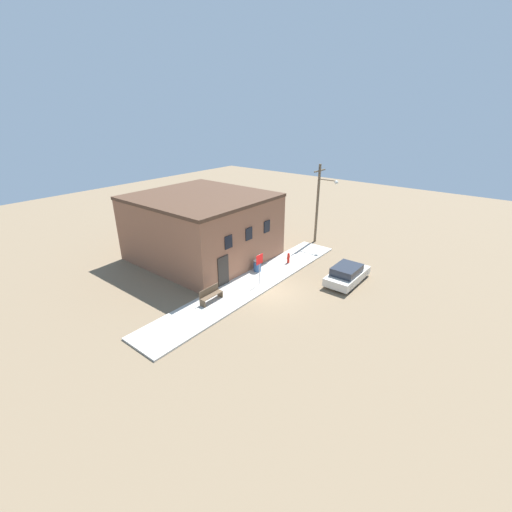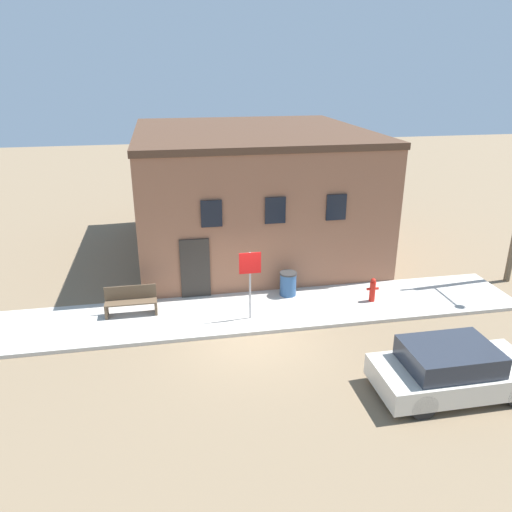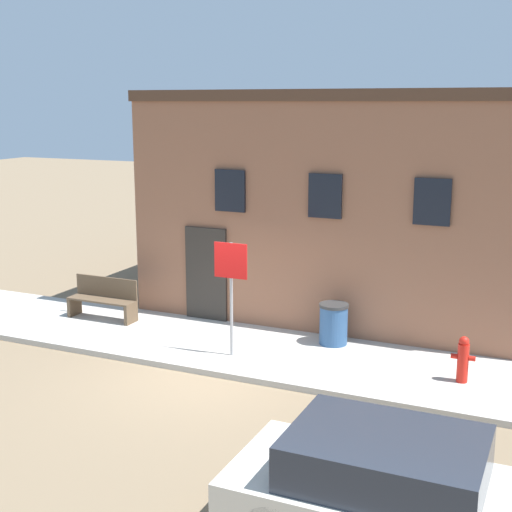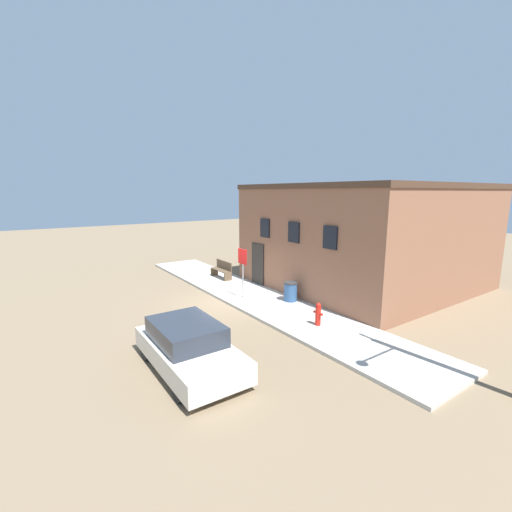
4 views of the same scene
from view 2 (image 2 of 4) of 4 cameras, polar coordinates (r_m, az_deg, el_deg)
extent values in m
plane|color=#7A664C|center=(15.16, -0.48, -9.08)|extent=(80.00, 80.00, 0.00)
cube|color=#BCB7AD|center=(16.35, -1.36, -6.45)|extent=(18.43, 2.82, 0.12)
cube|color=#8E5B42|center=(21.51, -0.68, 7.21)|extent=(9.16, 9.68, 4.92)
cube|color=#4C3323|center=(21.04, -0.71, 14.04)|extent=(9.26, 9.78, 0.24)
cube|color=black|center=(16.41, -5.11, 4.84)|extent=(0.70, 0.08, 0.90)
cube|color=black|center=(16.74, 2.21, 5.23)|extent=(0.70, 0.08, 0.90)
cube|color=black|center=(17.32, 9.15, 5.53)|extent=(0.70, 0.08, 0.90)
cube|color=#2D2823|center=(17.02, -6.95, -1.59)|extent=(1.00, 0.08, 2.20)
cylinder|color=red|center=(17.27, 13.16, -3.98)|extent=(0.20, 0.20, 0.69)
sphere|color=red|center=(17.11, 13.27, -2.78)|extent=(0.18, 0.18, 0.18)
cylinder|color=red|center=(17.17, 12.72, -3.71)|extent=(0.11, 0.09, 0.09)
cylinder|color=red|center=(17.29, 13.65, -3.62)|extent=(0.11, 0.09, 0.09)
cylinder|color=gray|center=(15.40, -0.69, -3.45)|extent=(0.06, 0.06, 2.21)
cube|color=red|center=(15.08, -0.69, -0.82)|extent=(0.67, 0.02, 0.67)
cube|color=brown|center=(16.54, -16.71, -6.01)|extent=(0.08, 0.44, 0.42)
cube|color=brown|center=(16.42, -11.36, -5.70)|extent=(0.08, 0.44, 0.42)
cube|color=brown|center=(16.36, -14.12, -5.14)|extent=(1.62, 0.44, 0.04)
cube|color=brown|center=(16.44, -14.16, -4.04)|extent=(1.62, 0.04, 0.46)
cylinder|color=#2D517F|center=(17.28, 3.68, -3.26)|extent=(0.56, 0.56, 0.78)
cylinder|color=#2D2D2D|center=(17.11, 3.71, -1.99)|extent=(0.59, 0.59, 0.06)
cylinder|color=black|center=(14.78, 24.06, -10.50)|extent=(0.66, 0.20, 0.66)
cylinder|color=black|center=(13.63, 15.36, -12.09)|extent=(0.66, 0.20, 0.66)
cylinder|color=black|center=(12.49, 18.57, -15.90)|extent=(0.66, 0.20, 0.66)
cube|color=beige|center=(13.53, 21.65, -12.50)|extent=(3.93, 1.80, 0.57)
cube|color=#282D38|center=(13.15, 21.24, -10.64)|extent=(2.16, 1.58, 0.53)
camera|label=1|loc=(14.58, -101.60, 10.75)|focal=24.00mm
camera|label=3|loc=(8.85, 60.65, -8.12)|focal=50.00mm
camera|label=4|loc=(16.24, 56.47, 1.52)|focal=24.00mm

